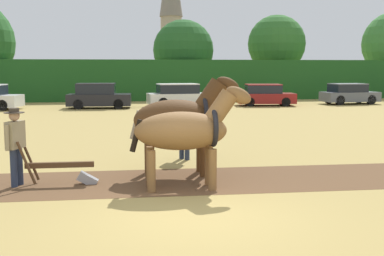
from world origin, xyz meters
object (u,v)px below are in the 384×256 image
Objects in this scene: plow at (66,170)px; parked_car_center at (180,96)px; draft_horse_lead_left at (186,131)px; draft_horse_lead_right at (180,119)px; parked_car_right at (349,94)px; farmer_beside_team at (184,126)px; parked_car_center_right at (265,95)px; tree_center_left at (183,50)px; parked_car_center_left at (98,96)px; farmer_at_plow at (15,141)px; church_spire at (171,5)px; tree_center at (277,44)px.

plow is 21.22m from parked_car_center.
draft_horse_lead_right is (0.06, 1.32, 0.10)m from draft_horse_lead_left.
parked_car_right is (15.04, 20.17, -0.66)m from draft_horse_lead_right.
farmer_beside_team reaches higher than parked_car_center_right.
tree_center_left is 12.33m from parked_car_center_left.
parked_car_center is at bearing 95.91° from farmer_at_plow.
parked_car_center_right is (11.08, 0.12, -0.06)m from parked_car_center_left.
draft_horse_lead_left is at bearing -98.63° from tree_center_left.
church_spire reaches higher than tree_center_left.
parked_car_center is 1.10× the size of parked_car_center_right.
parked_car_center is (2.92, 19.92, -0.63)m from draft_horse_lead_right.
farmer_at_plow is at bearing 174.10° from farmer_beside_team.
farmer_beside_team is 0.41× the size of parked_car_center_right.
tree_center is 4.14× the size of farmer_at_plow.
draft_horse_lead_left is at bearing -134.42° from farmer_beside_team.
parked_car_center_left is (-15.40, -10.14, -3.86)m from tree_center.
church_spire reaches higher than parked_car_center_right.
parked_car_right is (10.44, -9.17, -3.30)m from tree_center_left.
tree_center is 29.70m from church_spire.
draft_horse_lead_left is at bearing 11.23° from farmer_at_plow.
tree_center_left is 2.44× the size of draft_horse_lead_left.
church_spire is at bearing 85.30° from draft_horse_lead_right.
tree_center is 1.61× the size of parked_car_center.
tree_center is 30.86m from farmer_beside_team.
draft_horse_lead_right is 20.14m from parked_car_center.
tree_center is at bearing -78.52° from church_spire.
farmer_at_plow is 1.05× the size of farmer_beside_team.
parked_car_center reaches higher than plow.
church_spire reaches higher than plow.
parked_car_center_right is at bearing 28.73° from farmer_beside_team.
parked_car_right is at bearing 71.69° from farmer_at_plow.
tree_center is at bearing 37.95° from parked_car_center_left.
tree_center_left is 8.49m from tree_center.
parked_car_center is (5.27, 0.22, -0.02)m from parked_car_center_left.
draft_horse_lead_right is 0.68× the size of parked_car_center_right.
farmer_beside_team is (-4.19, -27.42, -3.05)m from tree_center_left.
farmer_at_plow reaches higher than parked_car_center_left.
parked_car_center is (-1.68, -9.42, -3.27)m from tree_center_left.
parked_car_center_right is at bearing 179.46° from parked_car_right.
farmer_beside_team is (3.07, 2.47, 0.63)m from plow.
farmer_beside_team is 0.41× the size of parked_car_right.
parked_car_center_right is at bearing -113.31° from tree_center.
farmer_at_plow is 0.43× the size of parked_car_right.
draft_horse_lead_left reaches higher than parked_car_center_right.
tree_center_left is 31.12m from farmer_at_plow.
church_spire is 60.80m from draft_horse_lead_left.
draft_horse_lead_left is (-4.65, -30.66, -2.75)m from tree_center_left.
parked_car_center_left is (-2.30, 21.02, -0.51)m from draft_horse_lead_left.
tree_center_left is 2.41× the size of draft_horse_lead_right.
draft_horse_lead_right reaches higher than farmer_beside_team.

